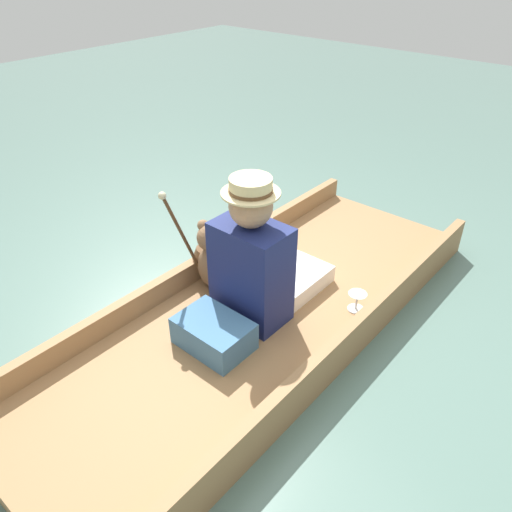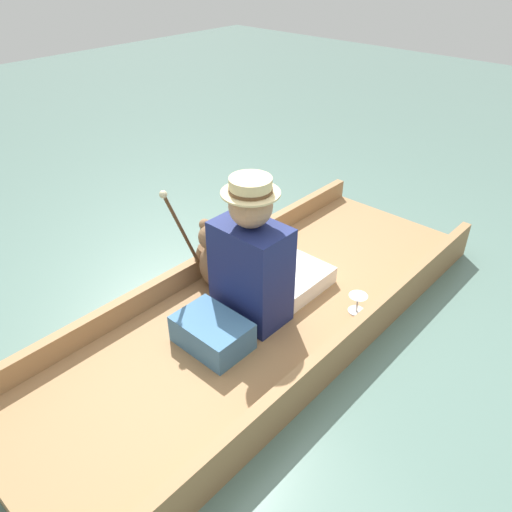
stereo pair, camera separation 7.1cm
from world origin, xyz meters
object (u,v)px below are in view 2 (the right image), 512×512
seated_person (259,263)px  walking_cane (182,231)px  teddy_bear (213,256)px  wine_glass (358,300)px

seated_person → walking_cane: seated_person is taller
teddy_bear → wine_glass: size_ratio=3.91×
walking_cane → wine_glass: bearing=31.5°
seated_person → teddy_bear: seated_person is taller
seated_person → walking_cane: (-0.43, -0.17, 0.10)m
seated_person → teddy_bear: (-0.36, -0.01, -0.12)m
teddy_bear → wine_glass: bearing=24.9°
seated_person → wine_glass: size_ratio=7.45×
wine_glass → seated_person: bearing=-140.2°
seated_person → walking_cane: 0.48m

